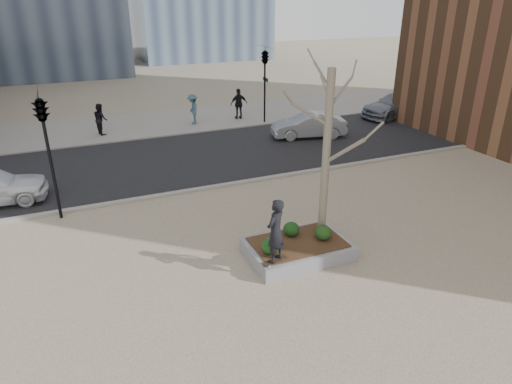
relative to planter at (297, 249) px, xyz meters
name	(u,v)px	position (x,y,z in m)	size (l,w,h in m)	color
ground	(267,263)	(-1.00, 0.00, -0.23)	(120.00, 120.00, 0.00)	tan
street	(181,159)	(-1.00, 10.00, -0.21)	(60.00, 8.00, 0.02)	black
far_sidewalk	(151,124)	(-1.00, 17.00, -0.21)	(60.00, 6.00, 0.02)	gray
planter	(297,249)	(0.00, 0.00, 0.00)	(3.00, 2.00, 0.45)	gray
planter_mulch	(298,242)	(0.00, 0.00, 0.25)	(2.70, 1.70, 0.04)	#382314
sycamore_tree	(328,129)	(1.00, 0.30, 3.56)	(2.80, 2.80, 6.60)	gray
shrub_left	(272,246)	(-1.00, -0.29, 0.51)	(0.57, 0.57, 0.49)	black
shrub_middle	(291,229)	(0.01, 0.44, 0.48)	(0.50, 0.50, 0.43)	#173510
shrub_right	(323,232)	(0.78, -0.15, 0.49)	(0.52, 0.52, 0.44)	black
skateboard	(275,261)	(-1.10, -0.72, 0.26)	(0.78, 0.20, 0.07)	black
skateboarder	(275,231)	(-1.10, -0.72, 1.22)	(0.67, 0.44, 1.85)	black
car_silver	(309,125)	(6.41, 10.72, 0.46)	(1.40, 4.02, 1.32)	gray
car_third	(397,105)	(13.85, 12.50, 0.53)	(2.05, 5.04, 1.46)	slate
pedestrian_a	(101,119)	(-3.98, 15.83, 0.66)	(0.84, 0.65, 1.73)	black
pedestrian_b	(193,109)	(1.36, 15.90, 0.70)	(1.17, 0.67, 1.81)	#3D5C6E
pedestrian_c	(239,104)	(4.36, 15.98, 0.74)	(1.10, 0.46, 1.88)	black
traffic_light_near	(50,158)	(-6.50, 5.60, 2.02)	(0.60, 2.48, 4.50)	black
traffic_light_far	(265,85)	(5.50, 14.60, 2.02)	(0.60, 2.48, 4.50)	black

